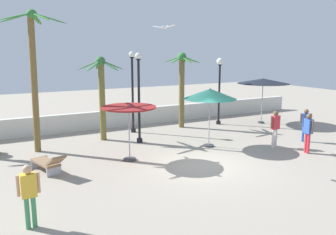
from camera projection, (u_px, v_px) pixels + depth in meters
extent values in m
plane|color=#9E9384|center=(202.00, 164.00, 13.58)|extent=(56.00, 56.00, 0.00)
cube|color=silver|center=(126.00, 118.00, 20.45)|extent=(25.20, 0.30, 1.01)
cylinder|color=#333338|center=(209.00, 146.00, 16.11)|extent=(0.48, 0.48, 0.08)
cylinder|color=#A5A5AD|center=(209.00, 122.00, 15.90)|extent=(0.05, 0.05, 2.29)
cone|color=#1E594C|center=(210.00, 94.00, 15.65)|extent=(2.45, 2.45, 0.47)
sphere|color=#99999E|center=(210.00, 89.00, 15.60)|extent=(0.08, 0.08, 0.08)
cylinder|color=#333338|center=(130.00, 159.00, 14.06)|extent=(0.52, 0.52, 0.08)
cylinder|color=#A5A5AD|center=(129.00, 134.00, 13.86)|extent=(0.05, 0.05, 2.22)
cylinder|color=maroon|center=(129.00, 107.00, 13.65)|extent=(2.18, 2.18, 0.06)
sphere|color=#99999E|center=(129.00, 105.00, 13.63)|extent=(0.08, 0.08, 0.08)
cylinder|color=#333338|center=(261.00, 122.00, 21.35)|extent=(0.39, 0.39, 0.08)
cylinder|color=#A5A5AD|center=(262.00, 103.00, 21.12)|extent=(0.05, 0.05, 2.50)
cone|color=black|center=(263.00, 81.00, 20.87)|extent=(3.14, 3.14, 0.31)
sphere|color=#99999E|center=(263.00, 78.00, 20.83)|extent=(0.08, 0.08, 0.08)
cylinder|color=brown|center=(182.00, 93.00, 19.82)|extent=(0.32, 0.31, 4.07)
sphere|color=#327531|center=(182.00, 57.00, 19.43)|extent=(0.50, 0.50, 0.50)
ellipsoid|color=#327531|center=(190.00, 59.00, 19.77)|extent=(1.09, 0.32, 0.39)
ellipsoid|color=#327531|center=(183.00, 59.00, 19.99)|extent=(0.84, 0.96, 0.39)
ellipsoid|color=#327531|center=(177.00, 59.00, 19.92)|extent=(0.27, 1.09, 0.39)
ellipsoid|color=#327531|center=(172.00, 60.00, 19.54)|extent=(0.99, 0.80, 0.39)
ellipsoid|color=#327531|center=(176.00, 60.00, 19.02)|extent=(1.06, 0.64, 0.39)
ellipsoid|color=#327531|center=(187.00, 60.00, 18.97)|extent=(0.24, 1.08, 0.39)
ellipsoid|color=#327531|center=(191.00, 60.00, 19.26)|extent=(0.84, 0.96, 0.39)
cylinder|color=brown|center=(102.00, 101.00, 16.97)|extent=(0.32, 0.30, 3.91)
sphere|color=#356C39|center=(100.00, 61.00, 16.59)|extent=(0.48, 0.48, 0.48)
ellipsoid|color=#356C39|center=(112.00, 65.00, 16.92)|extent=(1.14, 0.24, 0.51)
ellipsoid|color=#356C39|center=(98.00, 65.00, 17.17)|extent=(0.34, 1.15, 0.51)
ellipsoid|color=#356C39|center=(88.00, 65.00, 16.67)|extent=(1.06, 0.78, 0.51)
ellipsoid|color=#356C39|center=(93.00, 66.00, 16.08)|extent=(1.01, 0.87, 0.51)
ellipsoid|color=#356C39|center=(110.00, 66.00, 16.28)|extent=(0.69, 1.11, 0.51)
cylinder|color=brown|center=(34.00, 85.00, 14.79)|extent=(0.37, 0.27, 5.89)
sphere|color=#347B37|center=(32.00, 14.00, 14.28)|extent=(0.43, 0.43, 0.43)
ellipsoid|color=#347B37|center=(50.00, 18.00, 14.68)|extent=(1.44, 0.27, 0.43)
ellipsoid|color=#347B37|center=(37.00, 19.00, 15.02)|extent=(0.72, 1.40, 0.43)
ellipsoid|color=#347B37|center=(15.00, 18.00, 14.34)|extent=(1.33, 0.92, 0.43)
ellipsoid|color=#347B37|center=(16.00, 16.00, 13.70)|extent=(1.36, 0.85, 0.43)
ellipsoid|color=#347B37|center=(41.00, 16.00, 13.82)|extent=(0.66, 1.42, 0.43)
cylinder|color=black|center=(133.00, 130.00, 18.94)|extent=(0.28, 0.28, 0.20)
cylinder|color=black|center=(133.00, 96.00, 18.58)|extent=(0.12, 0.12, 4.05)
cylinder|color=black|center=(132.00, 58.00, 18.19)|extent=(0.22, 0.22, 0.06)
sphere|color=white|center=(132.00, 54.00, 18.16)|extent=(0.32, 0.32, 0.32)
cylinder|color=black|center=(218.00, 122.00, 21.02)|extent=(0.28, 0.28, 0.20)
cylinder|color=black|center=(219.00, 95.00, 20.70)|extent=(0.12, 0.12, 3.58)
cylinder|color=black|center=(220.00, 65.00, 20.36)|extent=(0.22, 0.22, 0.06)
sphere|color=white|center=(220.00, 61.00, 20.32)|extent=(0.41, 0.41, 0.41)
cylinder|color=black|center=(140.00, 140.00, 16.82)|extent=(0.28, 0.28, 0.20)
cylinder|color=black|center=(139.00, 102.00, 16.46)|extent=(0.12, 0.12, 4.01)
cylinder|color=black|center=(138.00, 59.00, 16.08)|extent=(0.22, 0.22, 0.06)
sphere|color=white|center=(138.00, 56.00, 16.05)|extent=(0.31, 0.31, 0.31)
cube|color=#B7B7BC|center=(38.00, 163.00, 13.22)|extent=(0.54, 0.19, 0.35)
cube|color=#B7B7BC|center=(54.00, 171.00, 12.31)|extent=(0.54, 0.19, 0.35)
cube|color=#8C6B4C|center=(45.00, 162.00, 12.73)|extent=(0.92, 1.50, 0.08)
cube|color=#8C6B4C|center=(56.00, 160.00, 12.06)|extent=(0.69, 0.72, 0.42)
cylinder|color=#3F8C59|center=(27.00, 213.00, 8.58)|extent=(0.12, 0.12, 0.84)
cylinder|color=#3F8C59|center=(34.00, 212.00, 8.66)|extent=(0.12, 0.12, 0.84)
cube|color=gold|center=(28.00, 185.00, 8.48)|extent=(0.37, 0.25, 0.60)
sphere|color=tan|center=(27.00, 169.00, 8.40)|extent=(0.23, 0.23, 0.23)
cylinder|color=tan|center=(18.00, 186.00, 8.36)|extent=(0.08, 0.08, 0.54)
cylinder|color=tan|center=(39.00, 182.00, 8.59)|extent=(0.08, 0.08, 0.54)
cylinder|color=#3359B2|center=(303.00, 133.00, 16.92)|extent=(0.12, 0.12, 0.82)
cylinder|color=#3359B2|center=(306.00, 133.00, 16.91)|extent=(0.12, 0.12, 0.82)
cube|color=#3359B2|center=(306.00, 119.00, 16.78)|extent=(0.43, 0.39, 0.58)
sphere|color=brown|center=(306.00, 111.00, 16.71)|extent=(0.22, 0.22, 0.22)
cylinder|color=brown|center=(301.00, 119.00, 16.79)|extent=(0.08, 0.08, 0.52)
cylinder|color=brown|center=(311.00, 119.00, 16.77)|extent=(0.08, 0.08, 0.52)
cylinder|color=#D8333F|center=(306.00, 143.00, 15.07)|extent=(0.12, 0.12, 0.89)
cylinder|color=#D8333F|center=(308.00, 144.00, 14.92)|extent=(0.12, 0.12, 0.89)
cube|color=#3359B2|center=(309.00, 126.00, 14.85)|extent=(0.29, 0.39, 0.63)
sphere|color=brown|center=(309.00, 116.00, 14.77)|extent=(0.24, 0.24, 0.24)
cylinder|color=brown|center=(305.00, 124.00, 15.07)|extent=(0.08, 0.08, 0.57)
cylinder|color=brown|center=(313.00, 127.00, 14.62)|extent=(0.08, 0.08, 0.57)
cylinder|color=silver|center=(276.00, 138.00, 15.95)|extent=(0.12, 0.12, 0.87)
cylinder|color=silver|center=(273.00, 138.00, 15.88)|extent=(0.12, 0.12, 0.87)
cube|color=#D8333F|center=(275.00, 122.00, 15.78)|extent=(0.37, 0.25, 0.61)
sphere|color=brown|center=(276.00, 113.00, 15.69)|extent=(0.23, 0.23, 0.23)
cylinder|color=brown|center=(279.00, 121.00, 15.88)|extent=(0.08, 0.08, 0.55)
cylinder|color=brown|center=(271.00, 122.00, 15.66)|extent=(0.08, 0.08, 0.55)
ellipsoid|color=white|center=(164.00, 27.00, 12.68)|extent=(0.34, 0.22, 0.12)
sphere|color=white|center=(168.00, 27.00, 12.79)|extent=(0.10, 0.10, 0.10)
cube|color=silver|center=(159.00, 27.00, 12.86)|extent=(0.31, 0.57, 0.12)
cube|color=silver|center=(170.00, 26.00, 12.48)|extent=(0.31, 0.57, 0.11)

